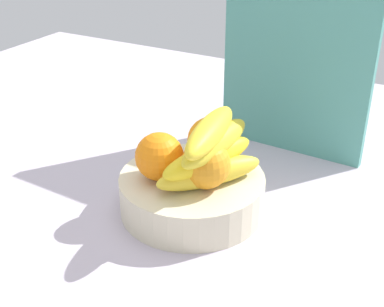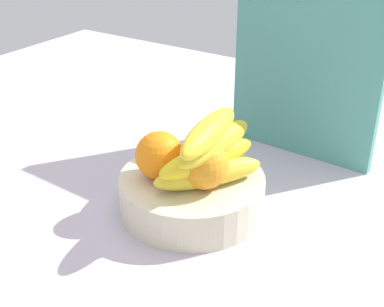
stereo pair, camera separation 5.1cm
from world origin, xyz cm
name	(u,v)px [view 1 (the left image)]	position (x,y,z in cm)	size (l,w,h in cm)	color
ground_plane	(190,205)	(0.00, 0.00, -1.50)	(180.00, 140.00, 3.00)	#B8ACBC
fruit_bowl	(192,193)	(1.97, -2.75, 2.99)	(22.55, 22.55, 5.97)	beige
orange_front_left	(159,157)	(-2.12, -5.44, 9.66)	(7.37, 7.37, 7.37)	orange
orange_front_right	(206,164)	(5.03, -4.18, 9.66)	(7.37, 7.37, 7.37)	orange
orange_center	(210,140)	(1.98, 3.28, 9.66)	(7.37, 7.37, 7.37)	orange
banana_bunch	(211,151)	(5.22, -2.96, 11.27)	(13.23, 18.45, 10.60)	yellow
cutting_board	(296,58)	(8.01, 24.88, 18.00)	(28.00, 1.80, 36.00)	teal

